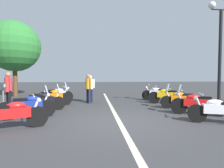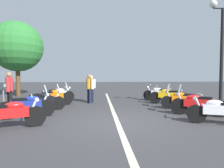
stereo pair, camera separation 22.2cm
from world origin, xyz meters
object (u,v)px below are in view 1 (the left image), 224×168
object	(u,v)px
motorcycle_left_row_2	(41,101)
street_lamp_twin_globe	(220,37)
motorcycle_right_row_3	(167,96)
parking_meter	(3,94)
motorcycle_left_row_4	(56,94)
motorcycle_right_row_2	(182,99)
motorcycle_left_row_0	(10,114)
bystander_0	(8,88)
motorcycle_left_row_1	(28,106)
traffic_cone_0	(3,105)
motorcycle_right_row_0	(220,110)
motorcycle_right_row_4	(158,93)
motorcycle_left_row_3	(52,97)
bystander_2	(88,86)
motorcycle_right_row_1	(197,103)
roadside_tree_0	(14,46)
bystander_1	(90,87)

from	to	relation	value
motorcycle_left_row_2	street_lamp_twin_globe	size ratio (longest dim) A/B	0.43
motorcycle_right_row_3	parking_meter	bearing A→B (deg)	40.54
motorcycle_left_row_4	motorcycle_right_row_2	distance (m)	6.98
motorcycle_left_row_0	motorcycle_right_row_2	distance (m)	7.11
motorcycle_left_row_2	bystander_0	size ratio (longest dim) A/B	1.21
motorcycle_left_row_2	motorcycle_right_row_3	xyz separation A→B (m)	(1.39, -6.41, 0.01)
motorcycle_left_row_1	traffic_cone_0	bearing A→B (deg)	118.59
motorcycle_left_row_4	motorcycle_right_row_0	xyz separation A→B (m)	(-5.41, -6.38, -0.01)
motorcycle_left_row_0	traffic_cone_0	size ratio (longest dim) A/B	3.31
motorcycle_left_row_4	motorcycle_right_row_4	bearing A→B (deg)	-16.06
motorcycle_left_row_1	motorcycle_left_row_3	size ratio (longest dim) A/B	0.94
motorcycle_right_row_0	bystander_0	bearing A→B (deg)	-0.19
bystander_2	motorcycle_left_row_4	bearing A→B (deg)	125.87
motorcycle_left_row_4	parking_meter	xyz separation A→B (m)	(-3.78, 1.14, 0.44)
motorcycle_left_row_2	motorcycle_left_row_4	world-z (taller)	motorcycle_left_row_2
motorcycle_right_row_2	motorcycle_left_row_2	bearing A→B (deg)	13.57
motorcycle_left_row_1	bystander_0	world-z (taller)	bystander_0
motorcycle_right_row_1	street_lamp_twin_globe	bearing A→B (deg)	-126.23
motorcycle_left_row_3	bystander_2	distance (m)	2.06
parking_meter	traffic_cone_0	xyz separation A→B (m)	(1.07, 0.53, -0.61)
motorcycle_right_row_1	parking_meter	bearing A→B (deg)	20.85
motorcycle_right_row_1	roadside_tree_0	size ratio (longest dim) A/B	0.35
motorcycle_left_row_0	motorcycle_left_row_1	bearing A→B (deg)	68.28
motorcycle_right_row_3	traffic_cone_0	size ratio (longest dim) A/B	3.35
street_lamp_twin_globe	traffic_cone_0	distance (m)	10.13
motorcycle_right_row_0	motorcycle_right_row_4	distance (m)	5.49
motorcycle_left_row_0	motorcycle_right_row_0	size ratio (longest dim) A/B	1.04
parking_meter	motorcycle_left_row_3	bearing A→B (deg)	71.18
motorcycle_left_row_2	bystander_2	size ratio (longest dim) A/B	1.26
motorcycle_left_row_3	motorcycle_left_row_4	world-z (taller)	motorcycle_left_row_3
motorcycle_left_row_2	motorcycle_left_row_1	bearing A→B (deg)	-111.54
motorcycle_right_row_4	motorcycle_right_row_0	bearing A→B (deg)	117.42
motorcycle_right_row_3	street_lamp_twin_globe	size ratio (longest dim) A/B	0.42
motorcycle_left_row_2	street_lamp_twin_globe	bearing A→B (deg)	-22.00
parking_meter	traffic_cone_0	size ratio (longest dim) A/B	2.10
motorcycle_right_row_2	bystander_1	bearing A→B (deg)	-14.86
bystander_0	motorcycle_left_row_4	bearing A→B (deg)	13.81
bystander_0	motorcycle_left_row_1	bearing A→B (deg)	-92.46
parking_meter	bystander_1	size ratio (longest dim) A/B	0.81
bystander_1	traffic_cone_0	bearing A→B (deg)	111.60
motorcycle_right_row_0	motorcycle_left_row_4	bearing A→B (deg)	-20.46
motorcycle_left_row_3	bystander_1	bearing A→B (deg)	8.22
motorcycle_left_row_2	motorcycle_right_row_3	size ratio (longest dim) A/B	1.02
motorcycle_right_row_2	bystander_0	world-z (taller)	bystander_0
traffic_cone_0	bystander_2	distance (m)	4.24
bystander_0	bystander_1	size ratio (longest dim) A/B	1.09
bystander_0	bystander_1	xyz separation A→B (m)	(2.23, -3.55, -0.09)
motorcycle_left_row_4	motorcycle_right_row_3	bearing A→B (deg)	-28.15
motorcycle_left_row_2	bystander_1	distance (m)	3.21
motorcycle_right_row_1	motorcycle_right_row_2	bearing A→B (deg)	-68.80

